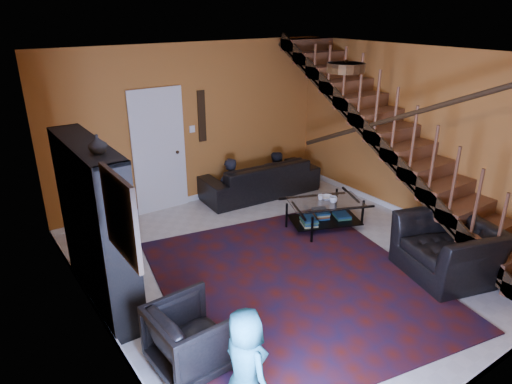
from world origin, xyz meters
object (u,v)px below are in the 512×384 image
Objects in this scene: armchair_left at (192,337)px; sofa at (260,178)px; bookshelf at (97,229)px; armchair_right at (448,249)px; coffee_table at (325,212)px.

sofa is at bearing -46.43° from armchair_left.
bookshelf reaches higher than sofa.
armchair_right is (3.90, -2.02, -0.58)m from bookshelf.
coffee_table is (-0.34, 1.98, -0.13)m from armchair_right.
bookshelf is 0.89× the size of sofa.
sofa is 1.75m from coffee_table.
armchair_right reaches higher than armchair_left.
bookshelf is 3.63m from coffee_table.
armchair_left is 3.57m from armchair_right.
bookshelf reaches higher than armchair_left.
sofa is at bearing 92.10° from coffee_table.
sofa is 3.74m from armchair_right.
sofa is 1.69× the size of coffee_table.
coffee_table is (3.21, 1.56, -0.09)m from armchair_left.
armchair_left is (-3.14, -3.30, 0.02)m from sofa.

